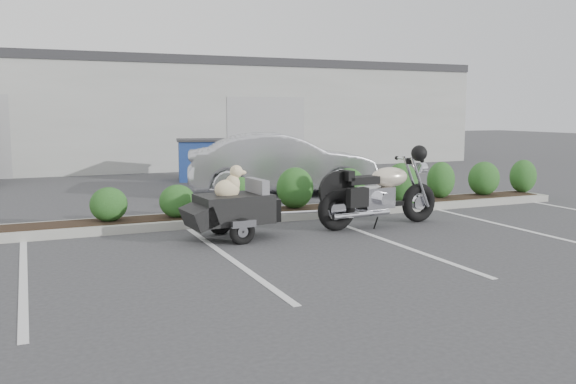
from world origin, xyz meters
name	(u,v)px	position (x,y,z in m)	size (l,w,h in m)	color
ground	(306,241)	(0.00, 0.00, 0.00)	(90.00, 90.00, 0.00)	#38383A
planter_kerb	(305,212)	(1.00, 2.20, 0.07)	(12.00, 1.00, 0.15)	#9E9E93
building	(132,113)	(0.00, 17.00, 2.00)	(26.00, 10.00, 4.00)	#9EA099
motorcycle	(380,194)	(1.77, 0.62, 0.59)	(2.58, 0.90, 1.48)	black
pet_trailer	(233,207)	(-1.02, 0.65, 0.52)	(2.07, 1.16, 1.23)	black
sedan	(282,164)	(1.79, 5.29, 0.77)	(1.63, 4.68, 1.54)	#B0B0B7
dumpster	(209,159)	(1.01, 9.18, 0.63)	(2.13, 1.68, 1.25)	navy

